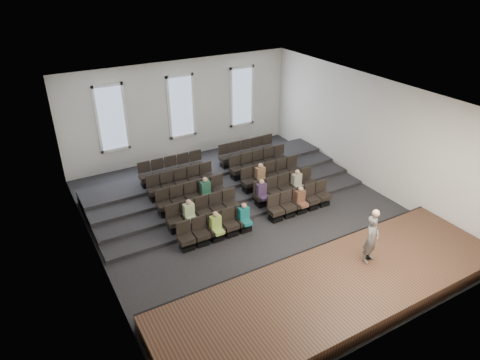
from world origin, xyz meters
name	(u,v)px	position (x,y,z in m)	size (l,w,h in m)	color
ground	(252,218)	(0.00, 0.00, 0.00)	(14.00, 14.00, 0.00)	black
ceiling	(254,97)	(0.00, 0.00, 5.01)	(12.00, 14.00, 0.02)	white
wall_back	(181,110)	(0.00, 7.02, 2.50)	(12.00, 0.04, 5.00)	silver
wall_front	(397,266)	(0.00, -7.02, 2.50)	(12.00, 0.04, 5.00)	silver
wall_left	(91,202)	(-6.02, 0.00, 2.50)	(0.04, 14.00, 5.00)	silver
wall_right	(370,133)	(6.02, 0.00, 2.50)	(0.04, 14.00, 5.00)	silver
stage	(337,288)	(0.00, -5.10, 0.25)	(11.80, 3.60, 0.50)	#513322
stage_lip	(302,257)	(0.00, -3.33, 0.25)	(11.80, 0.06, 0.52)	black
risers	(217,182)	(0.00, 3.17, 0.20)	(11.80, 4.80, 0.60)	black
seating_rows	(234,187)	(0.00, 1.54, 0.68)	(6.80, 4.70, 1.67)	black
windows	(181,107)	(0.00, 6.95, 2.70)	(8.44, 0.10, 3.24)	white
audience	(248,197)	(0.00, 0.32, 0.81)	(5.45, 2.64, 1.10)	#96BD4B
speaker	(371,239)	(1.60, -4.75, 1.34)	(0.61, 0.40, 1.67)	#5F5C5A
mic_stand	(370,247)	(1.68, -4.67, 0.94)	(0.25, 0.25, 1.47)	black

